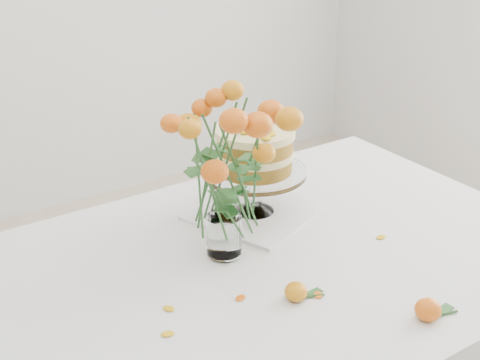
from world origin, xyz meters
name	(u,v)px	position (x,y,z in m)	size (l,w,h in m)	color
table	(259,290)	(0.00, 0.00, 0.67)	(1.43, 0.93, 0.76)	tan
napkin	(254,212)	(0.12, 0.19, 0.76)	(0.28, 0.28, 0.01)	white
cake_stand	(255,154)	(0.12, 0.19, 0.92)	(0.26, 0.26, 0.23)	white
rose_vase	(223,160)	(-0.06, 0.06, 0.99)	(0.29, 0.29, 0.41)	white
loose_rose_near	(296,292)	(-0.03, -0.17, 0.78)	(0.08, 0.05, 0.04)	orange
loose_rose_far	(428,310)	(0.15, -0.36, 0.78)	(0.09, 0.05, 0.04)	#CE460A
stray_petal_a	(240,298)	(-0.12, -0.10, 0.76)	(0.03, 0.02, 0.00)	gold
stray_petal_b	(291,292)	(-0.02, -0.14, 0.76)	(0.03, 0.02, 0.00)	gold
stray_petal_c	(318,295)	(0.02, -0.18, 0.76)	(0.03, 0.02, 0.00)	gold
stray_petal_d	(169,309)	(-0.26, -0.05, 0.76)	(0.03, 0.02, 0.00)	gold
stray_petal_e	(168,334)	(-0.30, -0.12, 0.76)	(0.03, 0.02, 0.00)	gold
stray_petal_f	(381,237)	(0.30, -0.08, 0.76)	(0.03, 0.02, 0.00)	gold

